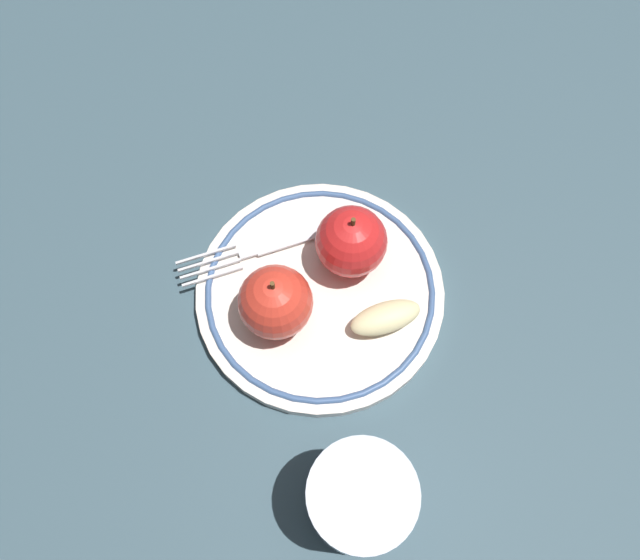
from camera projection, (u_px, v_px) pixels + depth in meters
The scene contains 7 objects.
ground_plane at pixel (316, 311), 0.58m from camera, with size 2.00×2.00×0.00m, color #39505B.
plate at pixel (320, 292), 0.58m from camera, with size 0.23×0.23×0.02m.
apple_red_whole at pixel (275, 302), 0.53m from camera, with size 0.06×0.06×0.07m.
apple_second_whole at pixel (351, 242), 0.56m from camera, with size 0.06×0.06×0.07m.
apple_slice_front at pixel (385, 318), 0.55m from camera, with size 0.06×0.03×0.02m, color beige.
fork at pixel (270, 247), 0.59m from camera, with size 0.16×0.09×0.00m.
drinking_glass at pixel (359, 499), 0.47m from camera, with size 0.08×0.08×0.09m, color silver.
Camera 1 is at (-0.14, -0.15, 0.54)m, focal length 35.00 mm.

